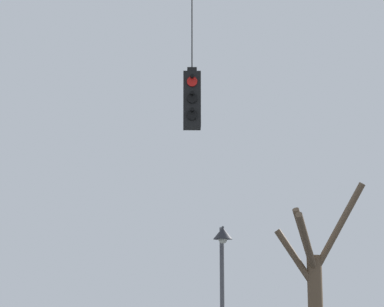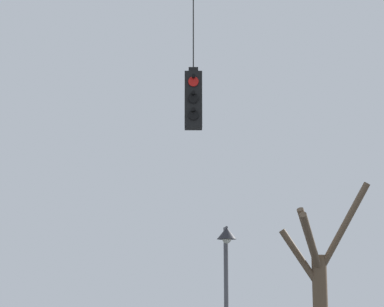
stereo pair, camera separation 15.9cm
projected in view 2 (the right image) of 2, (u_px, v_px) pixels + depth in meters
The scene contains 3 objects.
traffic_light_near_left_pole at pixel (192, 99), 14.59m from camera, with size 0.34×0.58×2.88m.
street_lamp at pixel (225, 261), 19.58m from camera, with size 0.51×0.88×4.07m.
bare_tree at pixel (318, 288), 21.83m from camera, with size 2.71×2.26×5.59m.
Camera 2 is at (-2.58, -14.59, 2.13)m, focal length 70.00 mm.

